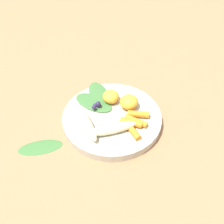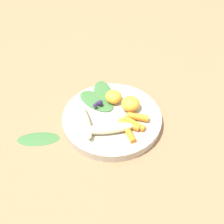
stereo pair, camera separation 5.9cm
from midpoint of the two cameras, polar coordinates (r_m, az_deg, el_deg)
name	(u,v)px [view 2 (the right image)]	position (r m, az deg, el deg)	size (l,w,h in m)	color
ground_plane	(112,121)	(0.61, 2.75, -2.34)	(2.40, 2.40, 0.00)	#99704C
bowl	(112,118)	(0.60, 2.78, -1.59)	(0.26, 0.26, 0.02)	#B2AD9E
banana_peeled_left	(109,128)	(0.54, 2.23, -4.26)	(0.12, 0.03, 0.03)	beige
banana_peeled_right	(85,121)	(0.56, -3.80, -2.50)	(0.12, 0.03, 0.03)	beige
orange_segment_near	(113,97)	(0.62, 3.08, 3.67)	(0.04, 0.04, 0.03)	#F4A833
orange_segment_far	(130,103)	(0.60, 7.18, 2.18)	(0.05, 0.05, 0.04)	#F4A833
carrot_front	(128,132)	(0.55, 7.18, -5.06)	(0.02, 0.02, 0.06)	orange
carrot_mid_left	(129,125)	(0.56, 7.22, -3.29)	(0.02, 0.02, 0.05)	orange
carrot_mid_right	(134,123)	(0.57, 8.51, -2.98)	(0.01, 0.01, 0.06)	orange
carrot_rear	(138,117)	(0.58, 9.29, -1.37)	(0.02, 0.02, 0.05)	orange
blueberry_pile	(99,104)	(0.61, -0.63, 1.93)	(0.03, 0.03, 0.02)	#2D234C
coconut_shred_patch	(105,102)	(0.62, 0.83, 2.36)	(0.05, 0.05, 0.00)	white
kale_leaf_left	(103,93)	(0.65, 0.40, 4.54)	(0.11, 0.05, 0.01)	#3D7038
kale_leaf_right	(96,101)	(0.63, -1.25, 2.66)	(0.11, 0.06, 0.01)	#3D7038
kale_leaf_stray	(38,138)	(0.59, -15.13, -6.52)	(0.11, 0.04, 0.01)	#3D7038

